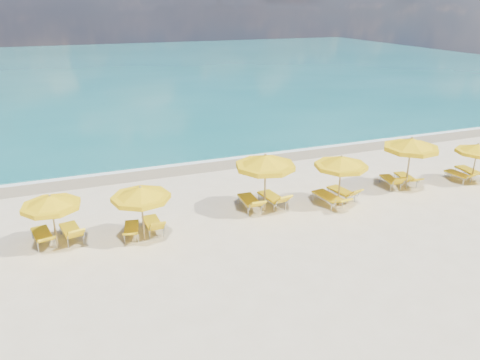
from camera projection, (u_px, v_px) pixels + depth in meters
name	position (u px, v px, depth m)	size (l,w,h in m)	color
ground_plane	(253.00, 219.00, 19.57)	(120.00, 120.00, 0.00)	beige
ocean	(111.00, 70.00, 61.32)	(120.00, 80.00, 0.30)	#126265
wet_sand_band	(202.00, 165.00, 26.01)	(120.00, 2.60, 0.01)	tan
foam_line	(197.00, 160.00, 26.70)	(120.00, 1.20, 0.03)	white
whitecap_near	(78.00, 133.00, 32.32)	(14.00, 0.36, 0.05)	white
whitecap_far	(232.00, 100.00, 43.16)	(18.00, 0.30, 0.05)	white
umbrella_1	(51.00, 202.00, 16.62)	(2.57, 2.57, 2.14)	tan
umbrella_2	(141.00, 194.00, 17.13)	(2.52, 2.52, 2.24)	tan
umbrella_3	(265.00, 162.00, 19.51)	(2.90, 2.90, 2.61)	tan
umbrella_4	(341.00, 163.00, 20.16)	(2.67, 2.67, 2.35)	tan
umbrella_5	(411.00, 145.00, 21.86)	(3.21, 3.21, 2.62)	tan
umbrella_6	(477.00, 149.00, 22.81)	(2.23, 2.23, 2.07)	tan
lounger_1_left	(43.00, 238.00, 17.48)	(0.95, 1.95, 0.76)	#A5A8AD
lounger_1_right	(72.00, 234.00, 17.78)	(0.94, 1.92, 0.88)	#A5A8AD
lounger_2_left	(132.00, 232.00, 18.04)	(0.86, 1.76, 0.66)	#A5A8AD
lounger_2_right	(153.00, 227.00, 18.38)	(0.67, 1.78, 0.87)	#A5A8AD
lounger_3_left	(250.00, 204.00, 20.38)	(0.75, 2.02, 0.87)	#A5A8AD
lounger_3_right	(272.00, 201.00, 20.72)	(0.88, 2.02, 0.91)	#A5A8AD
lounger_4_left	(328.00, 200.00, 20.79)	(0.91, 2.13, 0.76)	#A5A8AD
lounger_4_right	(342.00, 194.00, 21.45)	(0.88, 1.87, 0.83)	#A5A8AD
lounger_5_left	(391.00, 182.00, 22.90)	(0.87, 1.74, 0.83)	#A5A8AD
lounger_5_right	(406.00, 180.00, 23.20)	(0.85, 1.87, 0.70)	#A5A8AD
lounger_6_left	(458.00, 177.00, 23.61)	(0.72, 1.76, 0.77)	#A5A8AD
lounger_6_right	(469.00, 174.00, 24.00)	(0.84, 2.02, 0.71)	#A5A8AD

